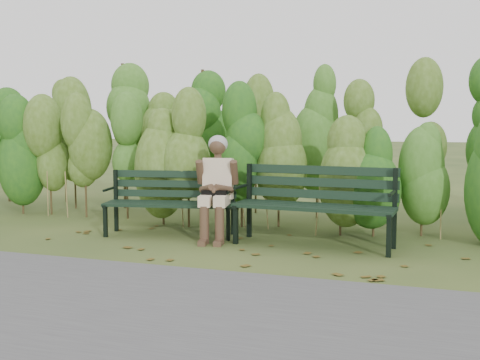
% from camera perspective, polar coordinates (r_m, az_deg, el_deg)
% --- Properties ---
extents(ground, '(80.00, 80.00, 0.00)m').
position_cam_1_polar(ground, '(6.35, -0.99, -7.06)').
color(ground, '#30461E').
extents(footpath, '(60.00, 2.50, 0.01)m').
position_cam_1_polar(footpath, '(4.40, -10.67, -12.92)').
color(footpath, '#474749').
rests_on(footpath, ground).
extents(hedge_band, '(11.04, 1.67, 2.42)m').
position_cam_1_polar(hedge_band, '(7.97, 3.40, 4.67)').
color(hedge_band, '#47381E').
rests_on(hedge_band, ground).
extents(leaf_litter, '(5.58, 2.12, 0.01)m').
position_cam_1_polar(leaf_litter, '(6.28, 1.28, -7.16)').
color(leaf_litter, brown).
rests_on(leaf_litter, ground).
extents(bench_left, '(1.69, 0.81, 0.81)m').
position_cam_1_polar(bench_left, '(7.16, -6.98, -1.75)').
color(bench_left, black).
rests_on(bench_left, ground).
extents(bench_right, '(1.87, 0.73, 0.92)m').
position_cam_1_polar(bench_right, '(6.56, 7.71, -1.90)').
color(bench_right, black).
rests_on(bench_right, ground).
extents(seated_woman, '(0.54, 0.80, 1.27)m').
position_cam_1_polar(seated_woman, '(6.84, -2.41, -0.16)').
color(seated_woman, beige).
rests_on(seated_woman, ground).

